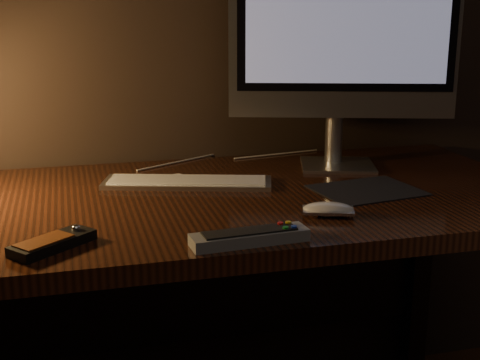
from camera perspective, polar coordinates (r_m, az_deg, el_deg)
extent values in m
cube|color=#3A190D|center=(1.54, -2.82, -2.05)|extent=(1.60, 0.75, 0.04)
cube|color=black|center=(2.21, 14.96, -7.43)|extent=(0.06, 0.06, 0.71)
cube|color=black|center=(1.95, -4.85, -6.90)|extent=(1.48, 0.02, 0.51)
cube|color=silver|center=(1.82, 8.31, 1.28)|extent=(0.23, 0.22, 0.01)
cylinder|color=silver|center=(1.83, 8.01, 3.59)|extent=(0.06, 0.06, 0.13)
cube|color=silver|center=(1.76, 8.85, 13.07)|extent=(0.57, 0.21, 0.48)
cube|color=black|center=(1.74, 9.16, 14.09)|extent=(0.53, 0.17, 0.40)
cube|color=#949BCA|center=(1.74, 9.20, 14.09)|extent=(0.49, 0.15, 0.36)
cube|color=silver|center=(1.62, -4.51, -0.17)|extent=(0.42, 0.23, 0.02)
cube|color=black|center=(1.60, 10.79, -0.86)|extent=(0.26, 0.22, 0.00)
ellipsoid|color=white|center=(1.40, 7.54, -2.65)|extent=(0.12, 0.09, 0.02)
cube|color=black|center=(1.25, -15.69, -5.21)|extent=(0.16, 0.15, 0.02)
cube|color=brown|center=(1.25, -15.72, -4.78)|extent=(0.11, 0.10, 0.00)
sphere|color=silver|center=(1.25, -15.72, -4.71)|extent=(0.02, 0.02, 0.02)
cube|color=gray|center=(1.23, 0.82, -4.92)|extent=(0.22, 0.07, 0.02)
cube|color=black|center=(1.23, 0.83, -4.39)|extent=(0.18, 0.05, 0.00)
cylinder|color=red|center=(1.23, 0.83, -4.24)|extent=(0.01, 0.01, 0.00)
cylinder|color=#0C8C19|center=(1.23, 0.83, -4.24)|extent=(0.01, 0.01, 0.00)
cylinder|color=gold|center=(1.23, 0.83, -4.24)|extent=(0.01, 0.01, 0.00)
cylinder|color=#1433BF|center=(1.23, 0.83, -4.24)|extent=(0.01, 0.01, 0.00)
cube|color=white|center=(1.66, -6.13, 0.00)|extent=(0.14, 0.11, 0.01)
cylinder|color=white|center=(1.88, -0.86, 1.82)|extent=(0.53, 0.17, 0.00)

